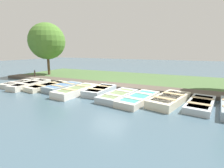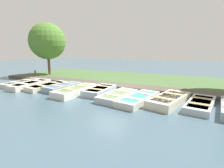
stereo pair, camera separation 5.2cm
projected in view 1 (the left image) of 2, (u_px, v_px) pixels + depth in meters
name	position (u px, v px, depth m)	size (l,w,h in m)	color
ground_plane	(110.00, 92.00, 11.94)	(80.00, 80.00, 0.00)	#425B6B
shore_bank	(134.00, 79.00, 16.34)	(8.00, 24.00, 0.17)	#476638
dock_walkway	(118.00, 86.00, 13.18)	(1.43, 23.74, 0.24)	#51473D
rowboat_0	(21.00, 83.00, 14.09)	(3.27, 1.27, 0.36)	beige
rowboat_1	(30.00, 85.00, 13.22)	(3.43, 1.16, 0.42)	beige
rowboat_2	(48.00, 86.00, 12.89)	(3.31, 1.65, 0.35)	beige
rowboat_3	(63.00, 87.00, 12.39)	(2.87, 1.56, 0.42)	#8C9EA8
rowboat_4	(76.00, 91.00, 11.26)	(3.39, 1.46, 0.44)	silver
rowboat_5	(100.00, 90.00, 11.36)	(2.70, 1.17, 0.42)	#B2BCC1
rowboat_6	(118.00, 96.00, 10.19)	(3.12, 1.55, 0.37)	#B2BCC1
rowboat_7	(139.00, 99.00, 9.58)	(3.44, 1.69, 0.36)	beige
rowboat_8	(169.00, 100.00, 9.28)	(3.41, 1.96, 0.43)	beige
rowboat_9	(201.00, 104.00, 8.72)	(3.21, 1.55, 0.33)	#B2BCC1
mooring_post_near	(35.00, 74.00, 17.05)	(0.13, 0.13, 0.86)	#47382D
park_tree_far_left	(47.00, 41.00, 18.23)	(3.76, 3.76, 5.57)	brown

